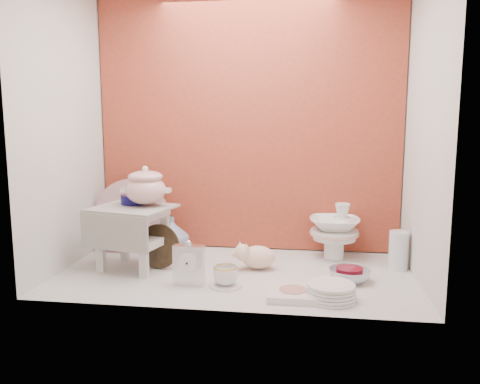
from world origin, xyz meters
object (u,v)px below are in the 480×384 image
at_px(step_stool, 133,238).
at_px(dinner_plate_stack, 331,292).
at_px(soup_tureen, 146,186).
at_px(mantel_clock, 189,263).
at_px(floral_platter, 132,216).
at_px(crystal_bowl, 349,275).
at_px(gold_rim_teacup, 226,275).
at_px(plush_pig, 258,257).
at_px(porcelain_tower, 334,231).
at_px(blue_white_vase, 172,235).

bearing_deg(step_stool, dinner_plate_stack, -4.00).
relative_size(soup_tureen, mantel_clock, 1.18).
distance_m(floral_platter, dinner_plate_stack, 1.32).
distance_m(mantel_clock, crystal_bowl, 0.78).
bearing_deg(gold_rim_teacup, soup_tureen, 151.55).
bearing_deg(soup_tureen, plush_pig, 3.59).
distance_m(gold_rim_teacup, crystal_bowl, 0.61).
distance_m(step_stool, porcelain_tower, 1.11).
relative_size(blue_white_vase, porcelain_tower, 0.68).
xyz_separation_m(mantel_clock, plush_pig, (0.30, 0.29, -0.04)).
relative_size(mantel_clock, porcelain_tower, 0.67).
relative_size(soup_tureen, crystal_bowl, 1.25).
bearing_deg(plush_pig, gold_rim_teacup, -111.55).
bearing_deg(gold_rim_teacup, blue_white_vase, 127.95).
bearing_deg(plush_pig, crystal_bowl, -14.06).
relative_size(step_stool, soup_tureen, 1.54).
height_order(soup_tureen, crystal_bowl, soup_tureen).
distance_m(mantel_clock, dinner_plate_stack, 0.68).
height_order(blue_white_vase, crystal_bowl, blue_white_vase).
distance_m(floral_platter, plush_pig, 0.83).
height_order(soup_tureen, blue_white_vase, soup_tureen).
height_order(dinner_plate_stack, crystal_bowl, dinner_plate_stack).
relative_size(step_stool, plush_pig, 1.72).
height_order(mantel_clock, dinner_plate_stack, mantel_clock).
distance_m(blue_white_vase, porcelain_tower, 0.94).
distance_m(plush_pig, porcelain_tower, 0.49).
relative_size(floral_platter, dinner_plate_stack, 1.94).
height_order(plush_pig, gold_rim_teacup, plush_pig).
bearing_deg(blue_white_vase, porcelain_tower, 1.20).
xyz_separation_m(plush_pig, gold_rim_teacup, (-0.12, -0.29, -0.01)).
bearing_deg(gold_rim_teacup, mantel_clock, 179.67).
bearing_deg(dinner_plate_stack, mantel_clock, 171.27).
distance_m(mantel_clock, plush_pig, 0.42).
bearing_deg(blue_white_vase, soup_tureen, -101.00).
bearing_deg(floral_platter, plush_pig, -17.33).
xyz_separation_m(step_stool, floral_platter, (-0.13, 0.32, 0.05)).
height_order(step_stool, porcelain_tower, step_stool).
distance_m(blue_white_vase, dinner_plate_stack, 1.10).
height_order(soup_tureen, dinner_plate_stack, soup_tureen).
distance_m(soup_tureen, blue_white_vase, 0.43).
bearing_deg(porcelain_tower, step_stool, -162.57).
relative_size(step_stool, gold_rim_teacup, 3.31).
bearing_deg(porcelain_tower, crystal_bowl, -81.72).
distance_m(soup_tureen, floral_platter, 0.40).
height_order(gold_rim_teacup, dinner_plate_stack, gold_rim_teacup).
bearing_deg(crystal_bowl, plush_pig, 164.17).
height_order(step_stool, mantel_clock, step_stool).
bearing_deg(crystal_bowl, dinner_plate_stack, -110.92).
relative_size(floral_platter, plush_pig, 1.92).
xyz_separation_m(soup_tureen, porcelain_tower, (1.00, 0.30, -0.28)).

